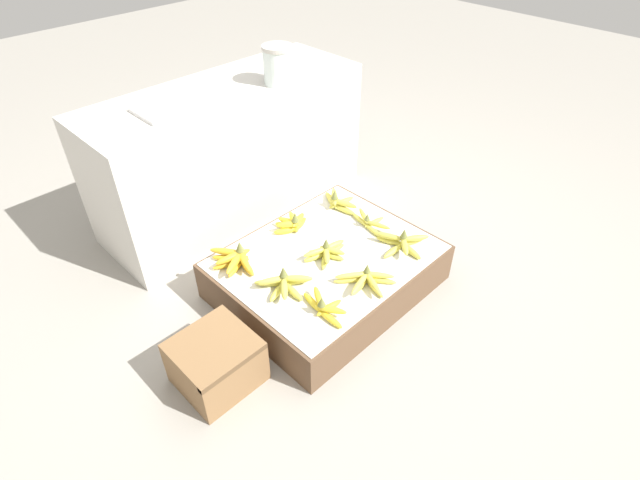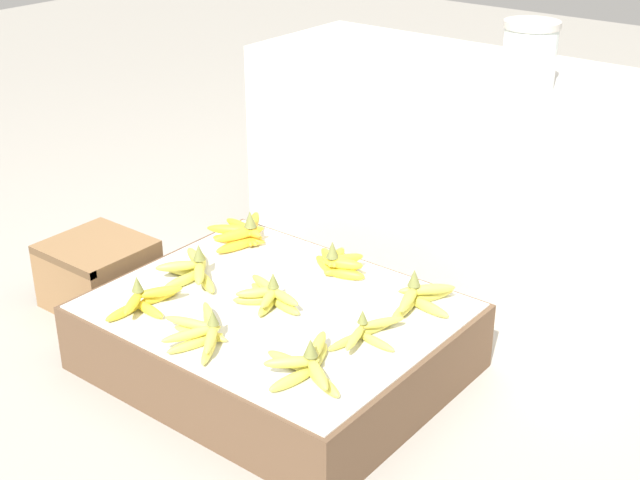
# 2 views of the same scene
# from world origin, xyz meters

# --- Properties ---
(ground_plane) EXTENTS (10.00, 10.00, 0.00)m
(ground_plane) POSITION_xyz_m (0.00, 0.00, 0.00)
(ground_plane) COLOR gray
(display_platform) EXTENTS (0.91, 0.73, 0.19)m
(display_platform) POSITION_xyz_m (0.00, 0.00, 0.10)
(display_platform) COLOR brown
(display_platform) RESTS_ON ground_plane
(back_vendor_table) EXTENTS (1.44, 0.51, 0.69)m
(back_vendor_table) POSITION_xyz_m (0.11, 0.82, 0.35)
(back_vendor_table) COLOR beige
(back_vendor_table) RESTS_ON ground_plane
(wooden_crate) EXTENTS (0.29, 0.27, 0.21)m
(wooden_crate) POSITION_xyz_m (-0.66, -0.07, 0.10)
(wooden_crate) COLOR olive
(wooden_crate) RESTS_ON ground_plane
(banana_bunch_front_left) EXTENTS (0.13, 0.24, 0.10)m
(banana_bunch_front_left) POSITION_xyz_m (-0.25, -0.23, 0.22)
(banana_bunch_front_left) COLOR yellow
(banana_bunch_front_left) RESTS_ON display_platform
(banana_bunch_front_midleft) EXTENTS (0.21, 0.22, 0.09)m
(banana_bunch_front_midleft) POSITION_xyz_m (-0.02, -0.24, 0.22)
(banana_bunch_front_midleft) COLOR #DBCC4C
(banana_bunch_front_midleft) RESTS_ON display_platform
(banana_bunch_front_midright) EXTENTS (0.25, 0.24, 0.10)m
(banana_bunch_front_midright) POSITION_xyz_m (0.27, -0.20, 0.22)
(banana_bunch_front_midright) COLOR gold
(banana_bunch_front_midright) RESTS_ON display_platform
(banana_bunch_middle_left) EXTENTS (0.22, 0.22, 0.10)m
(banana_bunch_middle_left) POSITION_xyz_m (-0.28, -0.03, 0.23)
(banana_bunch_middle_left) COLOR gold
(banana_bunch_middle_left) RESTS_ON display_platform
(banana_bunch_middle_midleft) EXTENTS (0.21, 0.14, 0.09)m
(banana_bunch_middle_midleft) POSITION_xyz_m (-0.01, -0.01, 0.22)
(banana_bunch_middle_midleft) COLOR gold
(banana_bunch_middle_midleft) RESTS_ON display_platform
(banana_bunch_middle_midright) EXTENTS (0.14, 0.23, 0.08)m
(banana_bunch_middle_midright) POSITION_xyz_m (0.29, 0.01, 0.22)
(banana_bunch_middle_midright) COLOR gold
(banana_bunch_middle_midright) RESTS_ON display_platform
(banana_bunch_back_left) EXTENTS (0.18, 0.24, 0.11)m
(banana_bunch_back_left) POSITION_xyz_m (-0.32, 0.23, 0.23)
(banana_bunch_back_left) COLOR gold
(banana_bunch_back_left) RESTS_ON display_platform
(banana_bunch_back_midleft) EXTENTS (0.20, 0.13, 0.11)m
(banana_bunch_back_midleft) POSITION_xyz_m (0.02, 0.25, 0.23)
(banana_bunch_back_midleft) COLOR yellow
(banana_bunch_back_midleft) RESTS_ON display_platform
(banana_bunch_back_midright) EXTENTS (0.16, 0.24, 0.10)m
(banana_bunch_back_midright) POSITION_xyz_m (0.31, 0.22, 0.22)
(banana_bunch_back_midright) COLOR gold
(banana_bunch_back_midright) RESTS_ON display_platform
(glass_jar) EXTENTS (0.15, 0.15, 0.18)m
(glass_jar) POSITION_xyz_m (0.34, 0.67, 0.79)
(glass_jar) COLOR silver
(glass_jar) RESTS_ON back_vendor_table
(foam_tray_white) EXTENTS (0.29, 0.21, 0.02)m
(foam_tray_white) POSITION_xyz_m (-0.20, 0.79, 0.70)
(foam_tray_white) COLOR white
(foam_tray_white) RESTS_ON back_vendor_table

